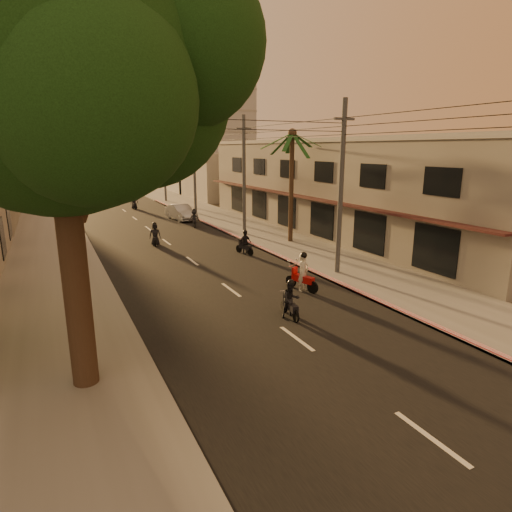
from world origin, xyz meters
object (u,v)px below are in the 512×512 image
(palm_tree, at_px, (292,140))
(parked_car, at_px, (181,212))
(scooter_far_c, at_px, (134,202))
(scooter_red, at_px, (303,274))
(broadleaf_tree, at_px, (70,69))
(scooter_mid_b, at_px, (245,243))
(scooter_far_a, at_px, (155,235))
(scooter_far_b, at_px, (194,219))
(scooter_mid_a, at_px, (291,300))

(palm_tree, height_order, parked_car, palm_tree)
(parked_car, height_order, scooter_far_c, scooter_far_c)
(scooter_red, bearing_deg, palm_tree, 44.13)
(palm_tree, distance_m, scooter_red, 12.47)
(broadleaf_tree, distance_m, parked_car, 29.95)
(scooter_mid_b, bearing_deg, parked_car, 74.05)
(scooter_far_c, bearing_deg, scooter_far_a, -96.67)
(scooter_mid_b, bearing_deg, scooter_far_a, 116.97)
(scooter_far_a, bearing_deg, scooter_far_c, 95.81)
(broadleaf_tree, height_order, scooter_far_b, broadleaf_tree)
(parked_car, bearing_deg, scooter_mid_b, -97.54)
(broadleaf_tree, distance_m, scooter_far_b, 26.18)
(scooter_far_a, bearing_deg, scooter_mid_a, -71.06)
(broadleaf_tree, height_order, scooter_mid_b, broadleaf_tree)
(scooter_red, height_order, scooter_mid_a, scooter_red)
(scooter_mid_a, distance_m, scooter_far_c, 34.87)
(scooter_far_b, bearing_deg, parked_car, 105.49)
(scooter_mid_a, height_order, scooter_mid_b, same)
(palm_tree, xyz_separation_m, scooter_mid_a, (-7.19, -12.19, -6.42))
(palm_tree, bearing_deg, parked_car, 107.70)
(palm_tree, height_order, scooter_far_b, palm_tree)
(palm_tree, distance_m, scooter_far_a, 11.48)
(scooter_mid_a, bearing_deg, palm_tree, 66.20)
(scooter_mid_b, xyz_separation_m, scooter_far_a, (-4.56, 5.05, 0.02))
(scooter_far_a, height_order, parked_car, scooter_far_a)
(scooter_far_a, relative_size, scooter_far_b, 1.05)
(broadleaf_tree, distance_m, palm_tree, 20.18)
(scooter_red, bearing_deg, scooter_mid_a, -148.61)
(scooter_red, distance_m, scooter_mid_b, 7.75)
(scooter_far_b, bearing_deg, scooter_mid_b, -74.19)
(palm_tree, bearing_deg, scooter_mid_b, -157.65)
(broadleaf_tree, bearing_deg, scooter_far_b, 65.58)
(palm_tree, bearing_deg, scooter_far_b, 115.59)
(scooter_far_a, relative_size, parked_car, 0.36)
(scooter_mid_b, xyz_separation_m, parked_car, (0.22, 14.95, 0.00))
(broadleaf_tree, bearing_deg, scooter_mid_a, 12.65)
(scooter_far_a, xyz_separation_m, scooter_far_b, (4.70, 5.69, -0.02))
(broadleaf_tree, height_order, scooter_far_a, broadleaf_tree)
(parked_car, bearing_deg, scooter_far_b, -97.77)
(scooter_red, relative_size, scooter_far_b, 1.18)
(scooter_mid_a, height_order, scooter_far_b, scooter_mid_a)
(palm_tree, xyz_separation_m, scooter_red, (-4.96, -9.55, -6.31))
(broadleaf_tree, relative_size, scooter_far_a, 7.21)
(scooter_mid_a, height_order, scooter_far_c, scooter_far_c)
(scooter_mid_b, xyz_separation_m, scooter_far_b, (0.14, 10.73, 0.01))
(scooter_red, relative_size, scooter_mid_b, 1.18)
(scooter_red, distance_m, parked_car, 22.70)
(scooter_mid_a, distance_m, scooter_far_b, 21.31)
(broadleaf_tree, height_order, parked_car, broadleaf_tree)
(scooter_mid_a, distance_m, parked_car, 25.51)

